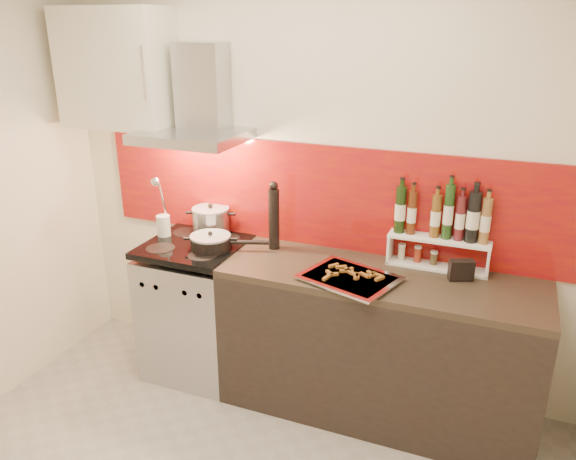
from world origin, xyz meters
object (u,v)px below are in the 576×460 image
at_px(range_stove, 198,309).
at_px(stock_pot, 211,221).
at_px(saute_pan, 212,242).
at_px(baking_tray, 350,278).
at_px(pepper_mill, 274,217).
at_px(counter, 377,345).

relative_size(range_stove, stock_pot, 3.76).
bearing_deg(saute_pan, baking_tray, -5.85).
relative_size(saute_pan, pepper_mill, 1.08).
distance_m(saute_pan, pepper_mill, 0.41).
distance_m(stock_pot, baking_tray, 1.09).
relative_size(counter, pepper_mill, 4.19).
height_order(counter, baking_tray, baking_tray).
bearing_deg(counter, stock_pot, 170.72).
relative_size(range_stove, counter, 0.51).
xyz_separation_m(counter, pepper_mill, (-0.71, 0.14, 0.66)).
height_order(range_stove, stock_pot, stock_pot).
xyz_separation_m(saute_pan, pepper_mill, (0.34, 0.18, 0.15)).
bearing_deg(saute_pan, stock_pot, 119.85).
bearing_deg(saute_pan, counter, 2.10).
height_order(saute_pan, pepper_mill, pepper_mill).
bearing_deg(range_stove, baking_tray, -6.82).
xyz_separation_m(counter, saute_pan, (-1.05, -0.04, 0.50)).
distance_m(counter, saute_pan, 1.16).
bearing_deg(baking_tray, counter, 42.05).
bearing_deg(stock_pot, counter, -9.28).
bearing_deg(baking_tray, stock_pot, 162.63).
height_order(stock_pot, saute_pan, stock_pot).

